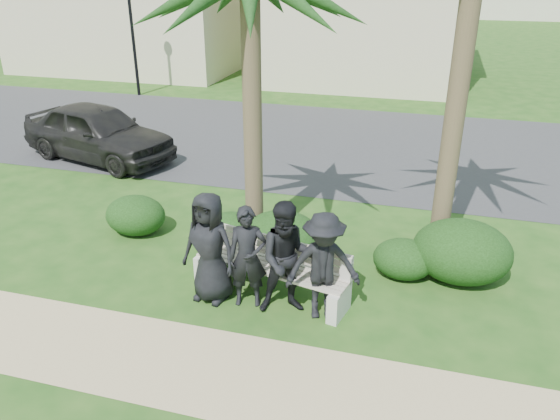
# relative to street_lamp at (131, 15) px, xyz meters

# --- Properties ---
(ground) EXTENTS (160.00, 160.00, 0.00)m
(ground) POSITION_rel_street_lamp_xyz_m (9.00, -12.00, -2.94)
(ground) COLOR #1D4814
(ground) RESTS_ON ground
(footpath) EXTENTS (30.00, 1.60, 0.01)m
(footpath) POSITION_rel_street_lamp_xyz_m (9.00, -13.80, -2.94)
(footpath) COLOR tan
(footpath) RESTS_ON ground
(asphalt_street) EXTENTS (160.00, 8.00, 0.01)m
(asphalt_street) POSITION_rel_street_lamp_xyz_m (9.00, -4.00, -2.94)
(asphalt_street) COLOR #2D2D30
(asphalt_street) RESTS_ON ground
(street_lamp) EXTENTS (0.36, 0.36, 4.29)m
(street_lamp) POSITION_rel_street_lamp_xyz_m (0.00, 0.00, 0.00)
(street_lamp) COLOR black
(street_lamp) RESTS_ON ground
(park_bench) EXTENTS (2.62, 1.10, 0.87)m
(park_bench) POSITION_rel_street_lamp_xyz_m (8.90, -11.89, -2.55)
(park_bench) COLOR #ACA490
(park_bench) RESTS_ON ground
(man_a) EXTENTS (0.93, 0.68, 1.75)m
(man_a) POSITION_rel_street_lamp_xyz_m (8.05, -12.24, -2.07)
(man_a) COLOR black
(man_a) RESTS_ON ground
(man_b) EXTENTS (0.66, 0.52, 1.60)m
(man_b) POSITION_rel_street_lamp_xyz_m (8.65, -12.23, -2.14)
(man_b) COLOR black
(man_b) RESTS_ON ground
(man_c) EXTENTS (1.02, 0.91, 1.75)m
(man_c) POSITION_rel_street_lamp_xyz_m (9.27, -12.24, -2.07)
(man_c) COLOR black
(man_c) RESTS_ON ground
(man_d) EXTENTS (1.22, 0.95, 1.66)m
(man_d) POSITION_rel_street_lamp_xyz_m (9.79, -12.24, -2.11)
(man_d) COLOR black
(man_d) RESTS_ON ground
(hedge_a) EXTENTS (1.16, 0.96, 0.76)m
(hedge_a) POSITION_rel_street_lamp_xyz_m (5.80, -10.55, -2.56)
(hedge_a) COLOR black
(hedge_a) RESTS_ON ground
(hedge_c) EXTENTS (1.15, 0.95, 0.75)m
(hedge_c) POSITION_rel_street_lamp_xyz_m (7.87, -10.75, -2.57)
(hedge_c) COLOR black
(hedge_c) RESTS_ON ground
(hedge_d) EXTENTS (1.39, 1.15, 0.91)m
(hedge_d) POSITION_rel_street_lamp_xyz_m (8.78, -10.80, -2.49)
(hedge_d) COLOR black
(hedge_d) RESTS_ON ground
(hedge_e) EXTENTS (1.01, 0.84, 0.66)m
(hedge_e) POSITION_rel_street_lamp_xyz_m (10.86, -10.77, -2.61)
(hedge_e) COLOR black
(hedge_e) RESTS_ON ground
(hedge_f) EXTENTS (1.59, 1.32, 1.04)m
(hedge_f) POSITION_rel_street_lamp_xyz_m (11.75, -10.59, -2.42)
(hedge_f) COLOR black
(hedge_f) RESTS_ON ground
(car_a) EXTENTS (4.59, 2.78, 1.46)m
(car_a) POSITION_rel_street_lamp_xyz_m (2.77, -7.00, -2.21)
(car_a) COLOR black
(car_a) RESTS_ON ground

